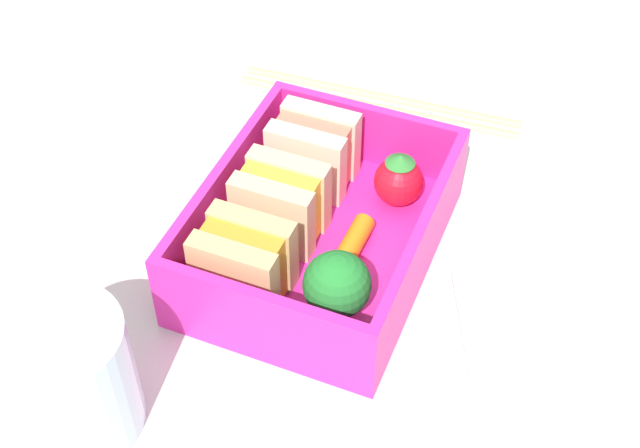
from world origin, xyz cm
name	(u,v)px	position (x,y,z in cm)	size (l,w,h in cm)	color
ground_plane	(320,266)	(0.00, 0.00, -1.00)	(120.00, 120.00, 2.00)	beige
bento_tray	(320,249)	(0.00, 0.00, 0.60)	(16.62, 12.70, 1.20)	#E22793
bento_rim	(320,217)	(0.00, 0.00, 3.28)	(16.62, 12.70, 4.17)	#E22793
sandwich_left	(244,262)	(-4.94, 2.45, 3.49)	(3.69, 4.90, 4.57)	tan
sandwich_center_left	(281,203)	(0.00, 2.45, 3.49)	(3.69, 4.90, 4.57)	#D7B689
sandwich_center	(313,151)	(4.94, 2.45, 3.49)	(3.69, 4.90, 4.57)	beige
broccoli_floret	(337,286)	(-4.74, -2.89, 3.71)	(3.68, 3.68, 4.43)	#87D162
carrot_stick_far_left	(354,242)	(0.15, -2.04, 1.83)	(1.26, 1.26, 3.97)	orange
strawberry_far_left	(399,180)	(5.10, -3.06, 2.83)	(3.02, 3.02, 3.62)	red
chopstick_pair	(379,99)	(15.15, 1.67, 0.35)	(3.23, 20.37, 0.70)	#D3B674
drinking_glass	(69,378)	(-14.94, 6.98, 3.60)	(6.42, 6.42, 7.20)	silver
folded_napkin	(558,363)	(-2.55, -14.79, 0.20)	(12.92, 9.73, 0.40)	silver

